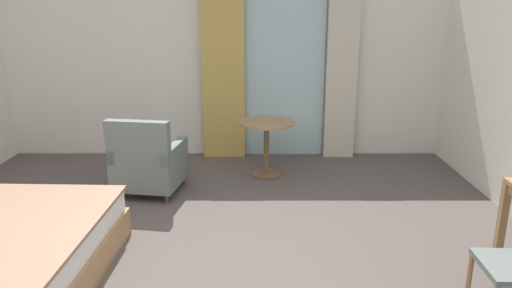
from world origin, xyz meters
TOP-DOWN VIEW (x-y plane):
  - wall_back at (0.00, 3.43)m, footprint 6.31×0.12m
  - balcony_glass_door at (0.79, 3.35)m, footprint 1.17×0.02m
  - curtain_panel_left at (-0.01, 3.25)m, footprint 0.58×0.10m
  - curtain_panel_right at (1.60, 3.25)m, footprint 0.42×0.10m
  - armchair_by_window at (-0.79, 1.85)m, footprint 0.80×0.81m
  - round_cafe_table at (0.56, 2.46)m, footprint 0.69×0.69m

SIDE VIEW (x-z plane):
  - armchair_by_window at x=-0.79m, z-range -0.10..0.81m
  - round_cafe_table at x=0.56m, z-range 0.17..0.87m
  - balcony_glass_door at x=0.79m, z-range 0.00..2.20m
  - curtain_panel_left at x=-0.01m, z-range 0.00..2.27m
  - curtain_panel_right at x=1.60m, z-range 0.00..2.27m
  - wall_back at x=0.00m, z-range 0.00..2.50m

